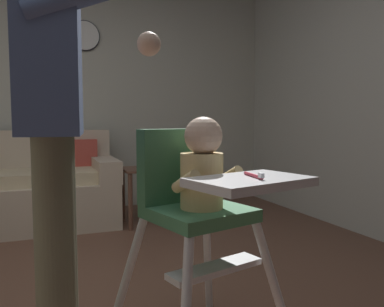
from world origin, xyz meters
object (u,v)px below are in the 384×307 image
Objects in this scene: adult_standing at (55,119)px; wall_clock at (84,36)px; high_chair at (199,192)px; sippy_cup at (146,163)px; side_table at (145,183)px.

wall_clock is at bearing 89.04° from adult_standing.
high_chair is 3.09m from wall_clock.
adult_standing reaches higher than sippy_cup.
sippy_cup is (0.01, 0.00, 0.19)m from side_table.
high_chair is 3.06× the size of wall_clock.
adult_standing is at bearing -98.16° from wall_clock.
side_table is at bearing 157.11° from high_chair.
high_chair reaches higher than side_table.
wall_clock reaches higher than sippy_cup.
wall_clock is at bearing 167.84° from high_chair.
high_chair is at bearing -98.36° from sippy_cup.
high_chair is 9.75× the size of sippy_cup.
high_chair is 2.09m from side_table.
sippy_cup is at bearing 0.00° from side_table.
sippy_cup reaches higher than side_table.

